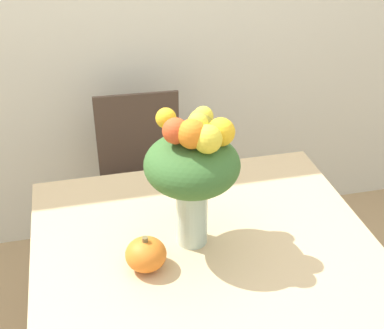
# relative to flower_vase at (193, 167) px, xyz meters

# --- Properties ---
(dining_table) EXTENTS (1.12, 0.98, 0.78)m
(dining_table) POSITION_rel_flower_vase_xyz_m (0.04, -0.02, -0.40)
(dining_table) COLOR #D1B284
(dining_table) RESTS_ON ground_plane
(flower_vase) EXTENTS (0.29, 0.30, 0.47)m
(flower_vase) POSITION_rel_flower_vase_xyz_m (0.00, 0.00, 0.00)
(flower_vase) COLOR #B2CCBC
(flower_vase) RESTS_ON dining_table
(pumpkin) EXTENTS (0.13, 0.13, 0.12)m
(pumpkin) POSITION_rel_flower_vase_xyz_m (-0.17, -0.09, -0.23)
(pumpkin) COLOR orange
(pumpkin) RESTS_ON dining_table
(dining_chair_near_window) EXTENTS (0.43, 0.43, 0.91)m
(dining_chair_near_window) POSITION_rel_flower_vase_xyz_m (-0.06, 0.80, -0.58)
(dining_chair_near_window) COLOR #47382D
(dining_chair_near_window) RESTS_ON ground_plane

